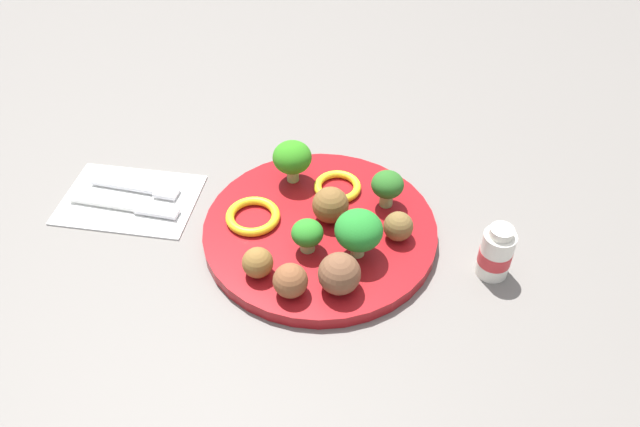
{
  "coord_description": "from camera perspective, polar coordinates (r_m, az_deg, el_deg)",
  "views": [
    {
      "loc": [
        0.11,
        -0.52,
        0.54
      ],
      "look_at": [
        0.0,
        0.0,
        0.04
      ],
      "focal_mm": 35.16,
      "sensor_mm": 36.0,
      "label": 1
    }
  ],
  "objects": [
    {
      "name": "napkin",
      "position": [
        0.84,
        -16.91,
        1.28
      ],
      "size": [
        0.18,
        0.13,
        0.01
      ],
      "primitive_type": "cube",
      "rotation": [
        0.0,
        0.0,
        0.05
      ],
      "color": "white",
      "rests_on": "ground_plane"
    },
    {
      "name": "plate",
      "position": [
        0.75,
        -0.0,
        -1.55
      ],
      "size": [
        0.28,
        0.28,
        0.02
      ],
      "primitive_type": "cylinder",
      "color": "maroon",
      "rests_on": "ground_plane"
    },
    {
      "name": "meatball_center",
      "position": [
        0.67,
        -2.72,
        -6.13
      ],
      "size": [
        0.04,
        0.04,
        0.04
      ],
      "primitive_type": "sphere",
      "color": "brown",
      "rests_on": "plate"
    },
    {
      "name": "meatball_near_rim",
      "position": [
        0.74,
        0.96,
        0.78
      ],
      "size": [
        0.04,
        0.04,
        0.04
      ],
      "primitive_type": "sphere",
      "color": "brown",
      "rests_on": "plate"
    },
    {
      "name": "meatball_front_left",
      "position": [
        0.67,
        1.78,
        -5.5
      ],
      "size": [
        0.05,
        0.05,
        0.05
      ],
      "primitive_type": "sphere",
      "color": "brown",
      "rests_on": "plate"
    },
    {
      "name": "pepper_ring_far_rim",
      "position": [
        0.76,
        -6.13,
        -0.25
      ],
      "size": [
        0.08,
        0.08,
        0.01
      ],
      "primitive_type": "torus",
      "rotation": [
        0.0,
        0.0,
        2.86
      ],
      "color": "yellow",
      "rests_on": "plate"
    },
    {
      "name": "broccoli_floret_far_rim",
      "position": [
        0.69,
        3.55,
        -1.58
      ],
      "size": [
        0.05,
        0.05,
        0.06
      ],
      "color": "#A3C774",
      "rests_on": "plate"
    },
    {
      "name": "broccoli_floret_near_rim",
      "position": [
        0.79,
        -2.55,
        5.07
      ],
      "size": [
        0.05,
        0.05,
        0.06
      ],
      "color": "#9EC86F",
      "rests_on": "plate"
    },
    {
      "name": "broccoli_floret_mid_right",
      "position": [
        0.7,
        -1.16,
        -1.88
      ],
      "size": [
        0.04,
        0.04,
        0.04
      ],
      "color": "#92C779",
      "rests_on": "plate"
    },
    {
      "name": "meatball_mid_right",
      "position": [
        0.73,
        7.16,
        -1.07
      ],
      "size": [
        0.03,
        0.03,
        0.03
      ],
      "primitive_type": "sphere",
      "color": "brown",
      "rests_on": "plate"
    },
    {
      "name": "broccoli_floret_front_left",
      "position": [
        0.76,
        6.16,
        2.53
      ],
      "size": [
        0.04,
        0.04,
        0.05
      ],
      "color": "#8CBA6F",
      "rests_on": "plate"
    },
    {
      "name": "knife",
      "position": [
        0.82,
        -16.99,
        0.64
      ],
      "size": [
        0.15,
        0.02,
        0.01
      ],
      "color": "white",
      "rests_on": "napkin"
    },
    {
      "name": "ground_plane",
      "position": [
        0.76,
        -0.0,
        -1.98
      ],
      "size": [
        4.0,
        4.0,
        0.0
      ],
      "primitive_type": "plane",
      "color": "slate"
    },
    {
      "name": "meatball_front_right",
      "position": [
        0.69,
        -5.7,
        -4.47
      ],
      "size": [
        0.03,
        0.03,
        0.03
      ],
      "primitive_type": "sphere",
      "color": "brown",
      "rests_on": "plate"
    },
    {
      "name": "pepper_ring_back_left",
      "position": [
        0.79,
        1.6,
        2.45
      ],
      "size": [
        0.08,
        0.08,
        0.01
      ],
      "primitive_type": "torus",
      "rotation": [
        0.0,
        0.0,
        3.59
      ],
      "color": "yellow",
      "rests_on": "plate"
    },
    {
      "name": "yogurt_bottle",
      "position": [
        0.72,
        15.71,
        -3.5
      ],
      "size": [
        0.04,
        0.04,
        0.07
      ],
      "color": "white",
      "rests_on": "ground_plane"
    },
    {
      "name": "fork",
      "position": [
        0.85,
        -16.08,
        2.26
      ],
      "size": [
        0.12,
        0.02,
        0.01
      ],
      "color": "silver",
      "rests_on": "napkin"
    }
  ]
}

